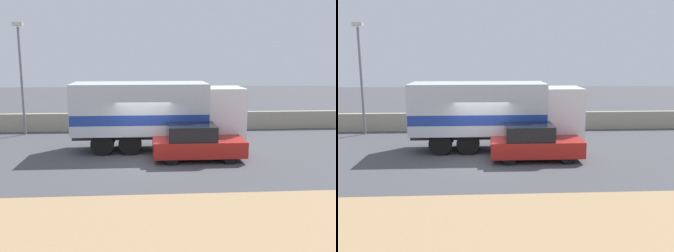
# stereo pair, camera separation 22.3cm
# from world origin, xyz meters

# --- Properties ---
(ground_plane) EXTENTS (80.00, 80.00, 0.00)m
(ground_plane) POSITION_xyz_m (0.00, 0.00, 0.00)
(ground_plane) COLOR #47474C
(dirt_shoulder_foreground) EXTENTS (60.00, 6.48, 0.04)m
(dirt_shoulder_foreground) POSITION_xyz_m (0.00, -7.49, 0.02)
(dirt_shoulder_foreground) COLOR tan
(dirt_shoulder_foreground) RESTS_ON ground_plane
(stone_wall_backdrop) EXTENTS (60.00, 0.35, 1.10)m
(stone_wall_backdrop) POSITION_xyz_m (0.00, 6.91, 0.55)
(stone_wall_backdrop) COLOR #A39984
(stone_wall_backdrop) RESTS_ON ground_plane
(street_lamp) EXTENTS (0.56, 0.28, 6.39)m
(street_lamp) POSITION_xyz_m (-6.96, 6.04, 3.74)
(street_lamp) COLOR slate
(street_lamp) RESTS_ON ground_plane
(box_truck) EXTENTS (8.20, 2.43, 3.29)m
(box_truck) POSITION_xyz_m (0.55, 1.95, 1.88)
(box_truck) COLOR silver
(box_truck) RESTS_ON ground_plane
(car_hatchback) EXTENTS (4.04, 1.77, 1.59)m
(car_hatchback) POSITION_xyz_m (2.30, 0.01, 0.77)
(car_hatchback) COLOR #B21E19
(car_hatchback) RESTS_ON ground_plane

